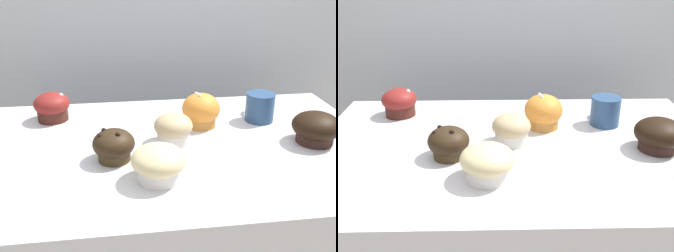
# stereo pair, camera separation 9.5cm
# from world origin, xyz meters

# --- Properties ---
(wall_back) EXTENTS (3.20, 0.10, 1.80)m
(wall_back) POSITION_xyz_m (0.00, 0.60, 0.90)
(wall_back) COLOR #B2B7BC
(wall_back) RESTS_ON ground
(muffin_front_center) EXTENTS (0.09, 0.09, 0.08)m
(muffin_front_center) POSITION_xyz_m (-0.16, -0.06, 0.98)
(muffin_front_center) COLOR #43321B
(muffin_front_center) RESTS_ON display_counter
(muffin_back_left) EXTENTS (0.12, 0.12, 0.08)m
(muffin_back_left) POSITION_xyz_m (0.33, -0.03, 0.98)
(muffin_back_left) COLOR #341E18
(muffin_back_left) RESTS_ON display_counter
(muffin_back_right) EXTENTS (0.09, 0.09, 0.07)m
(muffin_back_right) POSITION_xyz_m (-0.01, 0.01, 0.98)
(muffin_back_right) COLOR silver
(muffin_back_right) RESTS_ON display_counter
(muffin_front_left) EXTENTS (0.11, 0.11, 0.08)m
(muffin_front_left) POSITION_xyz_m (-0.07, -0.16, 0.99)
(muffin_front_left) COLOR white
(muffin_front_left) RESTS_ON display_counter
(muffin_front_right) EXTENTS (0.10, 0.10, 0.08)m
(muffin_front_right) POSITION_xyz_m (-0.33, 0.20, 0.99)
(muffin_front_right) COLOR #481F18
(muffin_front_right) RESTS_ON display_counter
(muffin_back_center) EXTENTS (0.10, 0.10, 0.09)m
(muffin_back_center) POSITION_xyz_m (0.07, 0.11, 0.99)
(muffin_back_center) COLOR #C17C35
(muffin_back_center) RESTS_ON display_counter
(coffee_cup) EXTENTS (0.08, 0.12, 0.08)m
(coffee_cup) POSITION_xyz_m (0.24, 0.12, 0.99)
(coffee_cup) COLOR navy
(coffee_cup) RESTS_ON display_counter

